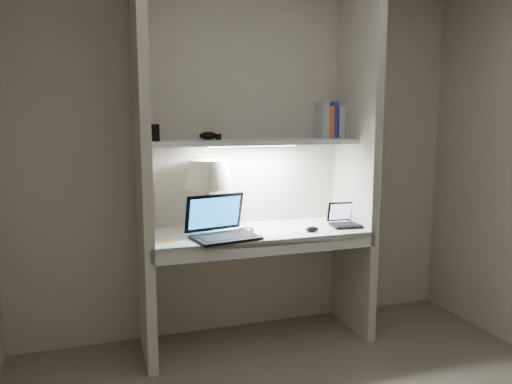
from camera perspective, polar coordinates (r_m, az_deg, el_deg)
name	(u,v)px	position (r m, az deg, el deg)	size (l,w,h in m)	color
back_wall	(245,155)	(3.50, -1.31, 4.24)	(3.20, 0.01, 2.50)	beige
alcove_panel_left	(142,161)	(3.09, -12.87, 3.43)	(0.06, 0.55, 2.50)	beige
alcove_panel_right	(357,156)	(3.54, 11.43, 4.11)	(0.06, 0.55, 2.50)	beige
desk	(257,233)	(3.32, 0.10, -4.75)	(1.40, 0.55, 0.04)	white
desk_apron	(270,247)	(3.09, 1.62, -6.35)	(1.46, 0.03, 0.10)	silver
shelf	(252,142)	(3.33, -0.41, 5.73)	(1.40, 0.36, 0.03)	silver
strip_light	(252,145)	(3.33, -0.41, 5.35)	(0.60, 0.04, 0.01)	white
table_lamp	(208,183)	(3.32, -5.47, 1.08)	(0.32, 0.32, 0.47)	white
laptop_main	(221,228)	(3.14, -3.98, -4.10)	(0.45, 0.40, 0.26)	black
laptop_netbook	(347,220)	(3.52, 10.41, -3.18)	(0.26, 0.24, 0.16)	black
speaker	(226,215)	(3.44, -3.48, -2.66)	(0.11, 0.08, 0.15)	silver
mouse	(312,229)	(3.30, 6.41, -4.23)	(0.09, 0.06, 0.03)	black
cable_coil	(246,230)	(3.31, -1.18, -4.33)	(0.11, 0.11, 0.01)	black
sticky_note	(171,240)	(3.09, -9.70, -5.48)	(0.08, 0.08, 0.00)	yellow
book_row	(333,121)	(3.67, 8.80, 8.03)	(0.24, 0.17, 0.26)	silver
shelf_box	(154,133)	(3.20, -11.53, 6.65)	(0.06, 0.04, 0.11)	black
shelf_gadget	(208,136)	(3.31, -5.48, 6.42)	(0.13, 0.09, 0.05)	black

